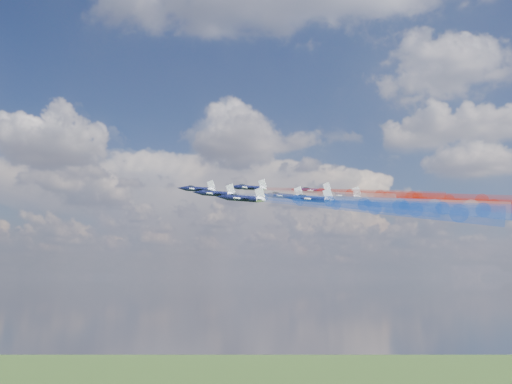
# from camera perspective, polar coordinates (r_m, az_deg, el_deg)

# --- Properties ---
(jet_lead) EXTENTS (15.57, 13.76, 6.54)m
(jet_lead) POSITION_cam_1_polar(r_m,az_deg,el_deg) (170.41, -5.64, 0.27)
(jet_lead) COLOR black
(trail_lead) EXTENTS (50.17, 17.16, 10.90)m
(trail_lead) POSITION_cam_1_polar(r_m,az_deg,el_deg) (156.69, 4.13, -0.35)
(trail_lead) COLOR white
(jet_inner_left) EXTENTS (15.57, 13.76, 6.54)m
(jet_inner_left) POSITION_cam_1_polar(r_m,az_deg,el_deg) (154.03, -3.92, -0.16)
(jet_inner_left) COLOR black
(trail_inner_left) EXTENTS (50.17, 17.16, 10.90)m
(trail_inner_left) POSITION_cam_1_polar(r_m,az_deg,el_deg) (141.47, 7.10, -0.89)
(trail_inner_left) COLOR blue
(jet_inner_right) EXTENTS (15.57, 13.76, 6.54)m
(jet_inner_right) POSITION_cam_1_polar(r_m,az_deg,el_deg) (176.38, -0.69, 0.41)
(jet_inner_right) COLOR black
(trail_inner_right) EXTENTS (50.17, 17.16, 10.90)m
(trail_inner_right) POSITION_cam_1_polar(r_m,az_deg,el_deg) (165.10, 9.03, -0.18)
(trail_inner_right) COLOR red
(jet_outer_left) EXTENTS (15.57, 13.76, 6.54)m
(jet_outer_left) POSITION_cam_1_polar(r_m,az_deg,el_deg) (137.38, -1.30, -0.62)
(jet_outer_left) COLOR black
(trail_outer_left) EXTENTS (50.17, 17.16, 10.90)m
(trail_outer_left) POSITION_cam_1_polar(r_m,az_deg,el_deg) (126.55, 11.35, -1.47)
(trail_outer_left) COLOR blue
(jet_center_third) EXTENTS (15.57, 13.76, 6.54)m
(jet_center_third) POSITION_cam_1_polar(r_m,az_deg,el_deg) (159.37, 2.63, -0.38)
(jet_center_third) COLOR black
(trail_center_third) EXTENTS (50.17, 17.16, 10.90)m
(trail_center_third) POSITION_cam_1_polar(r_m,az_deg,el_deg) (150.14, 13.61, -1.08)
(trail_center_third) COLOR white
(jet_outer_right) EXTENTS (15.57, 13.76, 6.54)m
(jet_outer_right) POSITION_cam_1_polar(r_m,az_deg,el_deg) (179.60, 5.51, 0.11)
(jet_outer_right) COLOR black
(trail_outer_right) EXTENTS (50.17, 17.16, 10.90)m
(trail_outer_right) POSITION_cam_1_polar(r_m,az_deg,el_deg) (171.56, 15.30, -0.48)
(trail_outer_right) COLOR red
(jet_rear_left) EXTENTS (15.57, 13.76, 6.54)m
(jet_rear_left) POSITION_cam_1_polar(r_m,az_deg,el_deg) (144.84, 5.27, -0.67)
(jet_rear_left) COLOR black
(trail_rear_left) EXTENTS (50.17, 17.16, 10.90)m
(trail_rear_left) POSITION_cam_1_polar(r_m,az_deg,el_deg) (137.32, 17.51, -1.45)
(trail_rear_left) COLOR blue
(jet_rear_right) EXTENTS (15.57, 13.76, 6.54)m
(jet_rear_right) POSITION_cam_1_polar(r_m,az_deg,el_deg) (165.97, 8.17, -0.38)
(jet_rear_right) COLOR black
(trail_rear_right) EXTENTS (50.17, 17.16, 10.90)m
(trail_rear_right) POSITION_cam_1_polar(r_m,az_deg,el_deg) (159.59, 18.87, -1.03)
(trail_rear_right) COLOR red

